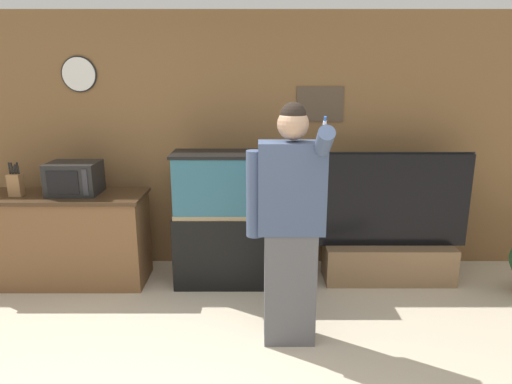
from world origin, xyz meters
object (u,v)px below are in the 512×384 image
counter_island (67,238)px  microwave (76,178)px  person_standing (291,224)px  tv_on_stand (390,244)px  knife_block (17,184)px  aquarium_on_stand (236,219)px

counter_island → microwave: bearing=13.8°
microwave → person_standing: bearing=-28.4°
counter_island → tv_on_stand: 3.16m
counter_island → knife_block: (-0.39, -0.04, 0.56)m
microwave → tv_on_stand: tv_on_stand is taller
microwave → aquarium_on_stand: bearing=-1.5°
microwave → knife_block: 0.53m
person_standing → tv_on_stand: bearing=45.1°
tv_on_stand → person_standing: person_standing is taller
microwave → counter_island: bearing=-166.2°
microwave → aquarium_on_stand: 1.57m
counter_island → person_standing: (2.10, -1.03, 0.50)m
knife_block → tv_on_stand: 3.61m
microwave → tv_on_stand: bearing=0.1°
microwave → knife_block: (-0.52, -0.08, -0.04)m
microwave → person_standing: (1.96, -1.06, -0.10)m
knife_block → microwave: bearing=8.3°
counter_island → tv_on_stand: (3.16, 0.04, -0.07)m
person_standing → counter_island: bearing=153.9°
counter_island → tv_on_stand: tv_on_stand is taller
tv_on_stand → aquarium_on_stand: bearing=-178.3°
knife_block → person_standing: (2.49, -0.99, -0.06)m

